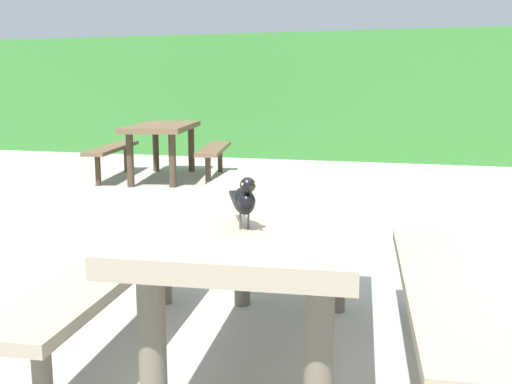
# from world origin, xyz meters

# --- Properties ---
(ground_plane) EXTENTS (60.00, 60.00, 0.00)m
(ground_plane) POSITION_xyz_m (0.00, 0.00, 0.00)
(ground_plane) COLOR #A3A099
(hedge_wall) EXTENTS (28.00, 2.06, 2.15)m
(hedge_wall) POSITION_xyz_m (0.00, 8.37, 1.07)
(hedge_wall) COLOR #387A33
(hedge_wall) RESTS_ON ground
(picnic_table_foreground) EXTENTS (1.83, 1.86, 0.74)m
(picnic_table_foreground) POSITION_xyz_m (-0.12, -0.09, 0.56)
(picnic_table_foreground) COLOR gray
(picnic_table_foreground) RESTS_ON ground
(bird_grackle) EXTENTS (0.17, 0.26, 0.18)m
(bird_grackle) POSITION_xyz_m (-0.08, -0.59, 0.84)
(bird_grackle) COLOR black
(bird_grackle) RESTS_ON picnic_table_foreground
(picnic_table_mid_left) EXTENTS (2.01, 2.03, 0.74)m
(picnic_table_mid_left) POSITION_xyz_m (-2.87, 4.78, 0.56)
(picnic_table_mid_left) COLOR brown
(picnic_table_mid_left) RESTS_ON ground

